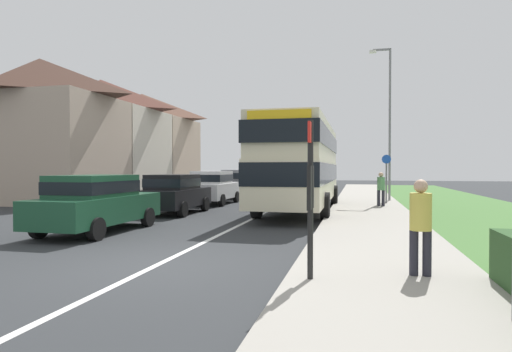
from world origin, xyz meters
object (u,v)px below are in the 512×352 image
Objects in this scene: double_decker_bus at (301,161)px; parked_car_black at (174,192)px; parked_car_dark_green at (97,201)px; bus_stop_sign at (310,188)px; pedestrian_walking_away at (381,187)px; cycle_route_sign at (386,177)px; parked_car_white at (213,186)px; parked_car_grey at (239,183)px; pedestrian_at_stop at (421,223)px; street_lamp_mid at (388,115)px.

double_decker_bus reaches higher than parked_car_black.
bus_stop_sign is at bearing -32.81° from parked_car_dark_green.
cycle_route_sign is (0.35, 1.80, 0.45)m from pedestrian_walking_away.
parked_car_white is 4.87m from parked_car_grey.
pedestrian_at_stop is 17.25m from street_lamp_mid.
parked_car_dark_green is 9.06m from pedestrian_at_stop.
bus_stop_sign is (-1.78, -13.68, 0.56)m from pedestrian_walking_away.
street_lamp_mid is at bearing 84.34° from cycle_route_sign.
parked_car_grey is 2.47× the size of pedestrian_walking_away.
parked_car_white is 2.45× the size of pedestrian_walking_away.
double_decker_bus is at bearing 23.81° from parked_car_black.
double_decker_bus reaches higher than pedestrian_at_stop.
cycle_route_sign reaches higher than pedestrian_at_stop.
double_decker_bus is at bearing -57.17° from parked_car_grey.
cycle_route_sign is at bearing 79.07° from pedestrian_walking_away.
parked_car_white is 0.49× the size of street_lamp_mid.
parked_car_grey is at bearing 89.56° from parked_car_dark_green.
street_lamp_mid is at bearing 55.94° from parked_car_dark_green.
parked_car_white reaches higher than parked_car_black.
street_lamp_mid reaches higher than double_decker_bus.
parked_car_dark_green is 7.87m from bus_stop_sign.
street_lamp_mid is (2.32, 17.43, 3.16)m from bus_stop_sign.
parked_car_grey is 1.58× the size of bus_stop_sign.
double_decker_bus is at bearing -28.36° from parked_car_white.
bus_stop_sign is 1.03× the size of cycle_route_sign.
cycle_route_sign is at bearing 34.65° from parked_car_black.
bus_stop_sign is (1.64, -11.66, -0.60)m from double_decker_bus.
bus_stop_sign is at bearing -65.49° from parked_car_white.
cycle_route_sign is (8.72, 11.24, 0.52)m from parked_car_dark_green.
parked_car_dark_green is 1.77× the size of cycle_route_sign.
pedestrian_walking_away is (8.26, -5.48, 0.02)m from parked_car_grey.
bus_stop_sign is at bearing -71.32° from parked_car_grey.
street_lamp_mid is at bearing 41.87° from parked_car_black.
parked_car_black is (-4.89, -2.16, -1.26)m from double_decker_bus.
pedestrian_walking_away is at bearing -100.93° from cycle_route_sign.
cycle_route_sign is at bearing 45.45° from double_decker_bus.
street_lamp_mid is (0.54, 3.75, 3.72)m from pedestrian_walking_away.
parked_car_dark_green is 12.61m from pedestrian_walking_away.
parked_car_black is 1.51× the size of bus_stop_sign.
parked_car_grey is at bearing 113.79° from pedestrian_at_stop.
parked_car_grey is at bearing 89.70° from parked_car_black.
cycle_route_sign is at bearing 88.37° from pedestrian_at_stop.
street_lamp_mid reaches higher than pedestrian_walking_away.
pedestrian_walking_away is (3.42, 2.02, -1.17)m from double_decker_bus.
parked_car_dark_green is 1.09× the size of parked_car_white.
pedestrian_walking_away is 13.81m from bus_stop_sign.
cycle_route_sign is at bearing -23.13° from parked_car_grey.
parked_car_dark_green is at bearing -90.69° from parked_car_black.
double_decker_bus is 11.79m from bus_stop_sign.
pedestrian_walking_away is at bearing -4.23° from parked_car_white.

